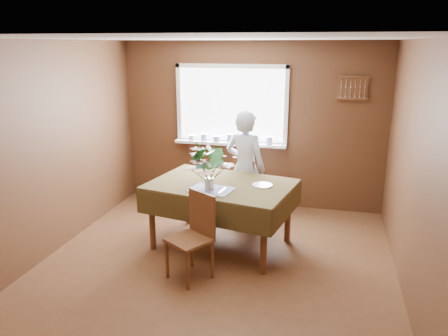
% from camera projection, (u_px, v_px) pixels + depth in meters
% --- Properties ---
extents(floor, '(4.50, 4.50, 0.00)m').
position_uv_depth(floor, '(212.00, 271.00, 4.88)').
color(floor, '#54321C').
rests_on(floor, ground).
extents(ceiling, '(4.50, 4.50, 0.00)m').
position_uv_depth(ceiling, '(210.00, 38.00, 4.19)').
color(ceiling, white).
rests_on(ceiling, wall_back).
extents(wall_back, '(4.00, 0.00, 4.00)m').
position_uv_depth(wall_back, '(251.00, 125.00, 6.63)').
color(wall_back, brown).
rests_on(wall_back, floor).
extents(wall_front, '(4.00, 0.00, 4.00)m').
position_uv_depth(wall_front, '(104.00, 268.00, 2.43)').
color(wall_front, brown).
rests_on(wall_front, floor).
extents(wall_left, '(0.00, 4.50, 4.50)m').
position_uv_depth(wall_left, '(43.00, 153.00, 4.99)').
color(wall_left, brown).
rests_on(wall_left, floor).
extents(wall_right, '(0.00, 4.50, 4.50)m').
position_uv_depth(wall_right, '(418.00, 177.00, 4.07)').
color(wall_right, brown).
rests_on(wall_right, floor).
extents(window_assembly, '(1.72, 0.20, 1.22)m').
position_uv_depth(window_assembly, '(231.00, 119.00, 6.62)').
color(window_assembly, white).
rests_on(window_assembly, wall_back).
extents(spoon_rack, '(0.44, 0.05, 0.33)m').
position_uv_depth(spoon_rack, '(353.00, 88.00, 6.10)').
color(spoon_rack, brown).
rests_on(spoon_rack, wall_back).
extents(dining_table, '(1.88, 1.45, 0.83)m').
position_uv_depth(dining_table, '(221.00, 191.00, 5.32)').
color(dining_table, brown).
rests_on(dining_table, floor).
extents(chair_far, '(0.54, 0.54, 0.92)m').
position_uv_depth(chair_far, '(248.00, 186.00, 6.17)').
color(chair_far, brown).
rests_on(chair_far, floor).
extents(chair_near, '(0.56, 0.56, 0.94)m').
position_uv_depth(chair_near, '(195.00, 232.00, 4.66)').
color(chair_near, brown).
rests_on(chair_near, floor).
extents(seated_woman, '(0.67, 0.54, 1.61)m').
position_uv_depth(seated_woman, '(245.00, 168.00, 5.97)').
color(seated_woman, white).
rests_on(seated_woman, floor).
extents(flower_bouquet, '(0.54, 0.54, 0.47)m').
position_uv_depth(flower_bouquet, '(209.00, 164.00, 5.00)').
color(flower_bouquet, white).
rests_on(flower_bouquet, dining_table).
extents(side_plate, '(0.33, 0.33, 0.01)m').
position_uv_depth(side_plate, '(262.00, 185.00, 5.20)').
color(side_plate, white).
rests_on(side_plate, dining_table).
extents(table_knife, '(0.05, 0.20, 0.00)m').
position_uv_depth(table_knife, '(222.00, 190.00, 5.01)').
color(table_knife, silver).
rests_on(table_knife, dining_table).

